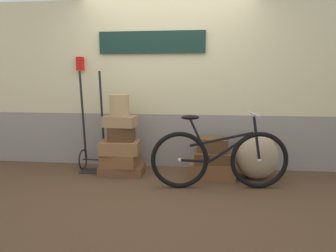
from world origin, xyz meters
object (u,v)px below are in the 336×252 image
at_px(suitcase_0, 122,169).
at_px(suitcase_1, 120,159).
at_px(suitcase_6, 213,157).
at_px(luggage_trolley, 93,148).
at_px(burlap_sack, 256,156).
at_px(suitcase_4, 120,121).
at_px(suitcase_7, 213,145).
at_px(suitcase_2, 120,147).
at_px(suitcase_3, 122,134).
at_px(bicycle, 219,159).
at_px(wicker_basket, 119,105).
at_px(suitcase_5, 213,169).

bearing_deg(suitcase_0, suitcase_1, -128.04).
bearing_deg(suitcase_6, luggage_trolley, 173.97).
bearing_deg(burlap_sack, suitcase_4, -179.91).
distance_m(suitcase_4, suitcase_7, 1.31).
distance_m(suitcase_1, suitcase_7, 1.31).
distance_m(suitcase_2, suitcase_3, 0.19).
bearing_deg(suitcase_2, suitcase_7, -2.49).
bearing_deg(bicycle, suitcase_2, 163.70).
distance_m(wicker_basket, bicycle, 1.53).
height_order(suitcase_3, bicycle, bicycle).
distance_m(suitcase_3, bicycle, 1.41).
relative_size(suitcase_1, wicker_basket, 1.64).
bearing_deg(luggage_trolley, suitcase_4, -15.38).
distance_m(suitcase_2, suitcase_5, 1.32).
relative_size(suitcase_2, suitcase_7, 1.35).
relative_size(luggage_trolley, bicycle, 0.86).
height_order(suitcase_0, bicycle, bicycle).
height_order(suitcase_2, suitcase_4, suitcase_4).
bearing_deg(suitcase_7, burlap_sack, 5.59).
xyz_separation_m(suitcase_4, suitcase_6, (1.28, -0.03, -0.46)).
bearing_deg(suitcase_0, burlap_sack, -2.18).
bearing_deg(burlap_sack, suitcase_2, -179.07).
bearing_deg(bicycle, suitcase_1, 163.44).
xyz_separation_m(suitcase_3, bicycle, (1.33, -0.43, -0.20)).
xyz_separation_m(suitcase_3, suitcase_4, (-0.01, -0.01, 0.17)).
relative_size(suitcase_4, burlap_sack, 0.70).
distance_m(suitcase_6, luggage_trolley, 1.74).
height_order(suitcase_1, suitcase_5, suitcase_1).
bearing_deg(suitcase_0, bicycle, -19.89).
bearing_deg(burlap_sack, suitcase_3, 179.91).
distance_m(suitcase_0, suitcase_5, 1.28).
distance_m(suitcase_0, suitcase_7, 1.33).
bearing_deg(suitcase_4, luggage_trolley, 171.48).
relative_size(burlap_sack, bicycle, 0.37).
height_order(suitcase_2, suitcase_5, suitcase_2).
height_order(suitcase_4, wicker_basket, wicker_basket).
bearing_deg(suitcase_2, burlap_sack, -3.47).
xyz_separation_m(suitcase_3, burlap_sack, (1.85, -0.00, -0.27)).
bearing_deg(suitcase_3, suitcase_1, -138.50).
bearing_deg(wicker_basket, suitcase_2, -97.68).
distance_m(burlap_sack, bicycle, 0.67).
height_order(suitcase_1, suitcase_4, suitcase_4).
relative_size(suitcase_1, burlap_sack, 0.79).
bearing_deg(suitcase_0, suitcase_3, -12.66).
distance_m(suitcase_0, luggage_trolley, 0.55).
bearing_deg(suitcase_3, suitcase_6, -8.23).
bearing_deg(suitcase_1, burlap_sack, 4.42).
distance_m(suitcase_7, bicycle, 0.45).
relative_size(suitcase_3, burlap_sack, 0.58).
xyz_separation_m(suitcase_6, luggage_trolley, (-1.73, 0.15, 0.05)).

